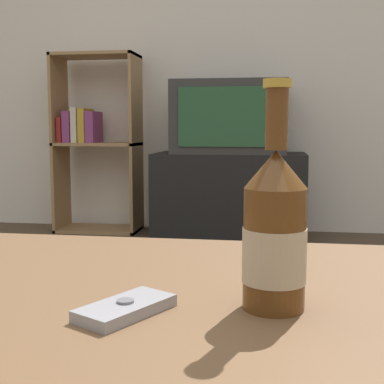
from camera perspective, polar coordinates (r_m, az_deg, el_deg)
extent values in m
cube|color=silver|center=(3.74, 5.95, 16.01)|extent=(8.00, 0.05, 2.60)
cube|color=brown|center=(0.73, -6.99, -11.68)|extent=(1.14, 0.65, 0.04)
cube|color=black|center=(3.41, 4.05, -0.41)|extent=(0.94, 0.49, 0.54)
cube|color=#2D2D2D|center=(3.38, 4.12, 7.93)|extent=(0.70, 0.48, 0.44)
cube|color=#234C2D|center=(3.13, 3.75, 8.01)|extent=(0.57, 0.01, 0.35)
cube|color=#99754C|center=(3.77, -13.91, 5.01)|extent=(0.02, 0.30, 1.19)
cube|color=#99754C|center=(3.60, -5.97, 5.10)|extent=(0.02, 0.30, 1.19)
cube|color=#99754C|center=(3.74, -9.84, -3.92)|extent=(0.56, 0.30, 0.02)
cube|color=#99754C|center=(3.67, -10.03, 5.07)|extent=(0.56, 0.30, 0.02)
cube|color=#99754C|center=(3.70, -10.23, 14.14)|extent=(0.56, 0.30, 0.02)
cube|color=maroon|center=(3.75, -13.46, 6.45)|extent=(0.03, 0.21, 0.17)
cube|color=#7F3875|center=(3.74, -12.77, 6.77)|extent=(0.05, 0.21, 0.21)
cube|color=beige|center=(3.72, -11.99, 6.98)|extent=(0.04, 0.21, 0.23)
cube|color=#B7932D|center=(3.70, -11.24, 6.96)|extent=(0.05, 0.21, 0.23)
cube|color=#7F3875|center=(3.68, -10.42, 6.82)|extent=(0.06, 0.21, 0.21)
cylinder|color=#563314|center=(0.63, 8.77, -6.02)|extent=(0.07, 0.07, 0.14)
cylinder|color=tan|center=(0.64, 8.76, -6.65)|extent=(0.08, 0.08, 0.06)
cone|color=#563314|center=(0.62, 8.93, 2.43)|extent=(0.07, 0.07, 0.04)
cylinder|color=#563314|center=(0.62, 9.03, 7.68)|extent=(0.03, 0.03, 0.07)
cylinder|color=#B79333|center=(0.62, 9.10, 11.37)|extent=(0.03, 0.03, 0.01)
cube|color=gray|center=(0.63, -7.10, -12.21)|extent=(0.11, 0.13, 0.01)
cylinder|color=slate|center=(0.63, -7.11, -11.47)|extent=(0.02, 0.02, 0.00)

